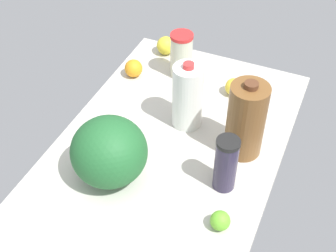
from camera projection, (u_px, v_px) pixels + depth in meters
countertop at (168, 150)px, 165.15cm from camera, size 120.00×76.00×3.00cm
milk_jug at (188, 96)px, 164.76cm from camera, size 10.83×10.83×26.65cm
shaker_bottle at (226, 164)px, 144.63cm from camera, size 7.46×7.46×20.09cm
chocolate_milk_jug at (246, 120)px, 153.84cm from camera, size 12.87×12.87×29.18cm
tumbler_cup at (181, 55)px, 188.36cm from camera, size 9.23×9.23×19.31cm
watermelon at (109, 152)px, 146.81cm from camera, size 24.49×24.49×22.54cm
orange_near_front at (134, 68)px, 191.81cm from camera, size 7.40×7.40×7.40cm
lemon_loose at (234, 87)px, 183.17cm from camera, size 7.01×7.01×7.01cm
lime_far_back at (220, 221)px, 137.65cm from camera, size 6.10×6.10×6.10cm
lemon_beside_bowl at (166, 46)px, 203.56cm from camera, size 7.98×7.98×7.98cm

